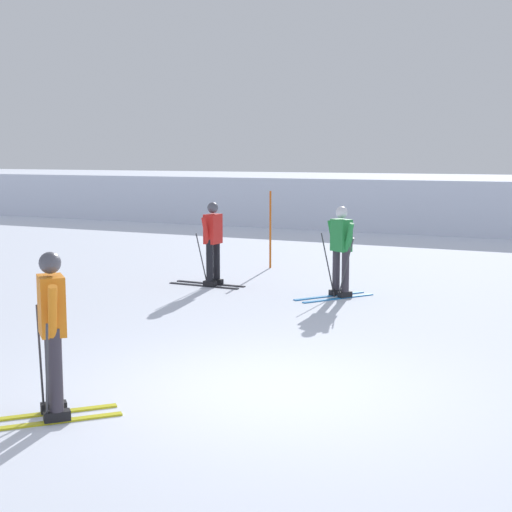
{
  "coord_description": "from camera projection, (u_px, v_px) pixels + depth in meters",
  "views": [
    {
      "loc": [
        3.64,
        -7.51,
        2.67
      ],
      "look_at": [
        -2.16,
        4.27,
        0.9
      ],
      "focal_mm": 53.07,
      "sensor_mm": 36.0,
      "label": 1
    }
  ],
  "objects": [
    {
      "name": "skier_orange",
      "position": [
        51.0,
        330.0,
        7.58
      ],
      "size": [
        1.35,
        1.43,
        1.71
      ],
      "color": "gold",
      "rests_on": "ground"
    },
    {
      "name": "skier_green",
      "position": [
        341.0,
        249.0,
        14.13
      ],
      "size": [
        1.17,
        1.55,
        1.71
      ],
      "color": "#237AC6",
      "rests_on": "ground"
    },
    {
      "name": "trail_marker_pole",
      "position": [
        270.0,
        230.0,
        17.78
      ],
      "size": [
        0.05,
        0.05,
        1.82
      ],
      "primitive_type": "cylinder",
      "color": "#C65614",
      "rests_on": "ground"
    },
    {
      "name": "ground_plane",
      "position": [
        260.0,
        390.0,
        8.63
      ],
      "size": [
        120.0,
        120.0,
        0.0
      ],
      "primitive_type": "plane",
      "color": "silver"
    },
    {
      "name": "skier_red",
      "position": [
        213.0,
        241.0,
        15.34
      ],
      "size": [
        1.6,
        1.0,
        1.71
      ],
      "color": "black",
      "rests_on": "ground"
    }
  ]
}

